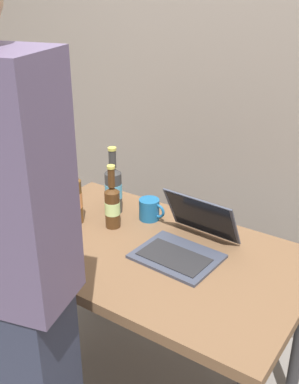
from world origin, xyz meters
The scene contains 8 objects.
desk centered at (0.00, 0.00, 0.68)m, with size 1.23×0.75×0.77m.
laptop centered at (0.13, 0.07, 0.82)m, with size 0.33×0.36×0.21m.
beer_bottle_brown centered at (-0.23, 0.07, 0.88)m, with size 0.07×0.07×0.28m.
beer_bottle_amber centered at (-0.39, 0.01, 0.89)m, with size 0.07×0.07×0.30m.
beer_bottle_dark centered at (-0.31, 0.18, 0.89)m, with size 0.08×0.08×0.31m.
person_figure centered at (-0.07, -0.63, 0.95)m, with size 0.46×0.35×1.85m.
coffee_mug centered at (-0.14, 0.21, 0.82)m, with size 0.12×0.09×0.09m.
back_wall centered at (0.00, 0.77, 1.30)m, with size 6.00×0.10×2.60m, color gray.
Camera 1 is at (0.87, -1.28, 1.75)m, focal length 43.26 mm.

